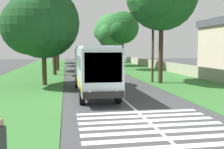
# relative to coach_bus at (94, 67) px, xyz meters

# --- Properties ---
(ground) EXTENTS (160.00, 160.00, 0.00)m
(ground) POSITION_rel_coach_bus_xyz_m (-8.01, -1.80, -2.15)
(ground) COLOR #424244
(grass_verge_left) EXTENTS (120.00, 8.00, 0.04)m
(grass_verge_left) POSITION_rel_coach_bus_xyz_m (6.99, 6.40, -2.13)
(grass_verge_left) COLOR #387533
(grass_verge_left) RESTS_ON ground
(grass_verge_right) EXTENTS (120.00, 8.00, 0.04)m
(grass_verge_right) POSITION_rel_coach_bus_xyz_m (6.99, -10.00, -2.13)
(grass_verge_right) COLOR #387533
(grass_verge_right) RESTS_ON ground
(centre_line) EXTENTS (110.00, 0.16, 0.01)m
(centre_line) POSITION_rel_coach_bus_xyz_m (6.99, -1.80, -2.14)
(centre_line) COLOR silver
(centre_line) RESTS_ON ground
(coach_bus) EXTENTS (11.16, 2.62, 3.73)m
(coach_bus) POSITION_rel_coach_bus_xyz_m (0.00, 0.00, 0.00)
(coach_bus) COLOR silver
(coach_bus) RESTS_ON ground
(zebra_crossing) EXTENTS (5.85, 6.80, 0.01)m
(zebra_crossing) POSITION_rel_coach_bus_xyz_m (-9.20, -1.80, -2.14)
(zebra_crossing) COLOR silver
(zebra_crossing) RESTS_ON ground
(trailing_car_0) EXTENTS (4.30, 1.78, 1.43)m
(trailing_car_0) POSITION_rel_coach_bus_xyz_m (16.62, -3.57, -1.48)
(trailing_car_0) COLOR black
(trailing_car_0) RESTS_ON ground
(trailing_car_1) EXTENTS (4.30, 1.78, 1.43)m
(trailing_car_1) POSITION_rel_coach_bus_xyz_m (23.63, -3.38, -1.48)
(trailing_car_1) COLOR #B21E1E
(trailing_car_1) RESTS_ON ground
(roadside_tree_left_0) EXTENTS (8.29, 6.88, 10.79)m
(roadside_tree_left_0) POSITION_rel_coach_bus_xyz_m (22.97, 3.69, 5.07)
(roadside_tree_left_0) COLOR #4C3826
(roadside_tree_left_0) RESTS_ON grass_verge_left
(roadside_tree_left_1) EXTENTS (5.64, 4.67, 8.97)m
(roadside_tree_left_1) POSITION_rel_coach_bus_xyz_m (15.67, 3.74, 4.38)
(roadside_tree_left_1) COLOR #3D2D1E
(roadside_tree_left_1) RESTS_ON grass_verge_left
(roadside_tree_left_2) EXTENTS (7.64, 6.56, 11.87)m
(roadside_tree_left_2) POSITION_rel_coach_bus_xyz_m (35.13, 4.69, 6.30)
(roadside_tree_left_2) COLOR #3D2D1E
(roadside_tree_left_2) RESTS_ON grass_verge_left
(roadside_tree_left_3) EXTENTS (7.79, 6.14, 10.35)m
(roadside_tree_left_3) POSITION_rel_coach_bus_xyz_m (45.49, 4.50, 5.00)
(roadside_tree_left_3) COLOR #3D2D1E
(roadside_tree_left_3) RESTS_ON grass_verge_left
(roadside_tree_left_4) EXTENTS (8.48, 6.96, 9.37)m
(roadside_tree_left_4) POSITION_rel_coach_bus_xyz_m (5.60, 4.43, 3.64)
(roadside_tree_left_4) COLOR #4C3826
(roadside_tree_left_4) RESTS_ON grass_verge_left
(roadside_tree_right_0) EXTENTS (8.25, 6.90, 10.41)m
(roadside_tree_right_0) POSITION_rel_coach_bus_xyz_m (32.88, -6.90, 4.66)
(roadside_tree_right_0) COLOR brown
(roadside_tree_right_0) RESTS_ON grass_verge_right
(roadside_tree_right_1) EXTENTS (5.37, 4.47, 10.16)m
(roadside_tree_right_1) POSITION_rel_coach_bus_xyz_m (54.92, -7.68, 5.66)
(roadside_tree_right_1) COLOR brown
(roadside_tree_right_1) RESTS_ON grass_verge_right
(roadside_tree_right_2) EXTENTS (5.70, 4.84, 9.44)m
(roadside_tree_right_2) POSITION_rel_coach_bus_xyz_m (45.48, -7.55, 4.75)
(roadside_tree_right_2) COLOR #3D2D1E
(roadside_tree_right_2) RESTS_ON grass_verge_right
(roadside_tree_right_4) EXTENTS (6.21, 5.21, 9.44)m
(roadside_tree_right_4) POSITION_rel_coach_bus_xyz_m (22.60, -6.88, 4.58)
(roadside_tree_right_4) COLOR #3D2D1E
(roadside_tree_right_4) RESTS_ON grass_verge_right
(utility_pole) EXTENTS (0.24, 1.40, 8.87)m
(utility_pole) POSITION_rel_coach_bus_xyz_m (5.93, -6.68, 2.47)
(utility_pole) COLOR #473828
(utility_pole) RESTS_ON grass_verge_right
(roadside_wall) EXTENTS (70.00, 0.40, 1.36)m
(roadside_wall) POSITION_rel_coach_bus_xyz_m (11.99, -13.40, -1.42)
(roadside_wall) COLOR #B2A893
(roadside_wall) RESTS_ON grass_verge_right
(pedestrian) EXTENTS (0.34, 0.34, 1.69)m
(pedestrian) POSITION_rel_coach_bus_xyz_m (-13.50, 3.87, -1.24)
(pedestrian) COLOR #26262D
(pedestrian) RESTS_ON grass_verge_left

